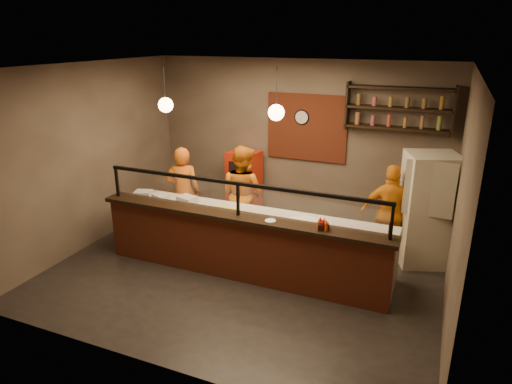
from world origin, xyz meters
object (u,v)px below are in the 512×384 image
at_px(cook_right, 391,214).
at_px(red_cooler, 244,184).
at_px(wall_clock, 302,117).
at_px(cook_mid, 243,194).
at_px(condiment_caddy, 323,227).
at_px(pepper_mill, 390,230).
at_px(pizza_dough, 303,223).
at_px(cook_left, 183,191).
at_px(fridge, 427,210).

xyz_separation_m(cook_right, red_cooler, (-3.06, 0.90, -0.14)).
height_order(wall_clock, cook_right, wall_clock).
bearing_deg(cook_mid, cook_right, -157.56).
relative_size(condiment_caddy, pepper_mill, 0.74).
bearing_deg(pepper_mill, pizza_dough, 164.11).
height_order(cook_left, cook_right, cook_left).
bearing_deg(cook_left, cook_right, 166.28).
relative_size(fridge, red_cooler, 1.36).
bearing_deg(cook_right, pizza_dough, 35.62).
bearing_deg(cook_right, fridge, -174.27).
distance_m(cook_right, pepper_mill, 1.53).
relative_size(wall_clock, cook_left, 0.18).
distance_m(wall_clock, cook_left, 2.70).
bearing_deg(red_cooler, pepper_mill, -28.89).
xyz_separation_m(fridge, red_cooler, (-3.61, 0.76, -0.25)).
distance_m(wall_clock, condiment_caddy, 3.19).
height_order(wall_clock, cook_left, wall_clock).
height_order(fridge, red_cooler, fridge).
height_order(cook_right, condiment_caddy, cook_right).
xyz_separation_m(cook_mid, condiment_caddy, (1.85, -1.36, 0.21)).
relative_size(cook_right, red_cooler, 1.21).
xyz_separation_m(cook_mid, fridge, (3.14, 0.34, 0.04)).
xyz_separation_m(wall_clock, pizza_dough, (0.79, -2.32, -1.19)).
distance_m(cook_mid, cook_right, 2.59).
relative_size(cook_left, pizza_dough, 3.00).
distance_m(fridge, condiment_caddy, 2.15).
relative_size(cook_right, condiment_caddy, 10.46).
xyz_separation_m(red_cooler, pepper_mill, (3.21, -2.38, 0.48)).
xyz_separation_m(wall_clock, pepper_mill, (2.10, -2.69, -0.93)).
relative_size(wall_clock, cook_right, 0.18).
bearing_deg(pepper_mill, red_cooler, 143.41).
xyz_separation_m(cook_left, fridge, (4.26, 0.56, 0.08)).
bearing_deg(condiment_caddy, pizza_dough, 132.63).
relative_size(wall_clock, condiment_caddy, 1.89).
bearing_deg(cook_mid, cook_left, 28.55).
bearing_deg(cook_left, fridge, 167.24).
bearing_deg(fridge, pepper_mill, -123.85).
bearing_deg(fridge, cook_right, 173.79).
xyz_separation_m(condiment_caddy, pepper_mill, (0.89, 0.09, 0.06)).
distance_m(fridge, pepper_mill, 1.68).
xyz_separation_m(red_cooler, pizza_dough, (1.90, -2.01, 0.22)).
height_order(cook_left, cook_mid, cook_mid).
bearing_deg(cook_mid, pizza_dough, 165.44).
distance_m(cook_right, pizza_dough, 1.61).
relative_size(red_cooler, pepper_mill, 6.39).
bearing_deg(cook_right, cook_mid, -3.41).
height_order(wall_clock, pepper_mill, wall_clock).
bearing_deg(wall_clock, cook_mid, -114.14).
height_order(wall_clock, red_cooler, wall_clock).
height_order(condiment_caddy, pepper_mill, pepper_mill).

